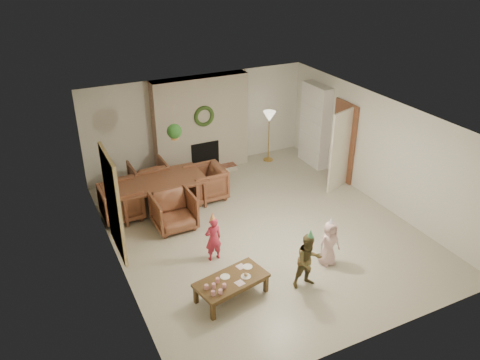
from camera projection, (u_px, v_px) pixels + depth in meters
floor at (261, 228)px, 10.23m from camera, size 7.00×7.00×0.00m
ceiling at (263, 118)px, 9.09m from camera, size 7.00×7.00×0.00m
wall_back at (198, 122)px, 12.45m from camera, size 7.00×0.00×7.00m
wall_front at (378, 275)px, 6.86m from camera, size 7.00×0.00×7.00m
wall_left at (113, 210)px, 8.49m from camera, size 0.00×7.00×7.00m
wall_right at (378, 150)px, 10.83m from camera, size 0.00×7.00×7.00m
fireplace_mass at (201, 125)px, 12.29m from camera, size 2.50×0.40×2.50m
fireplace_hearth at (208, 171)px, 12.56m from camera, size 1.60×0.30×0.12m
fireplace_firebox at (205, 156)px, 12.52m from camera, size 0.75×0.12×0.75m
fireplace_wreath at (204, 116)px, 11.97m from camera, size 0.54×0.10×0.54m
floor_lamp_base at (268, 159)px, 13.34m from camera, size 0.26×0.26×0.03m
floor_lamp_post at (269, 138)px, 13.04m from camera, size 0.03×0.03×1.28m
floor_lamp_shade at (269, 117)px, 12.76m from camera, size 0.34×0.34×0.28m
bookshelf_carcass at (315, 125)px, 12.67m from camera, size 0.30×1.00×2.20m
bookshelf_shelf_a at (313, 148)px, 12.96m from camera, size 0.30×0.92×0.03m
bookshelf_shelf_b at (314, 134)px, 12.78m from camera, size 0.30×0.92×0.03m
bookshelf_shelf_c at (315, 120)px, 12.59m from camera, size 0.30×0.92×0.03m
bookshelf_shelf_d at (316, 106)px, 12.41m from camera, size 0.30×0.92×0.03m
books_row_lower at (315, 145)px, 12.77m from camera, size 0.20×0.40×0.24m
books_row_mid at (312, 129)px, 12.75m from camera, size 0.20×0.44×0.24m
books_row_upper at (317, 117)px, 12.45m from camera, size 0.20×0.36×0.22m
door_frame at (344, 142)px, 11.87m from camera, size 0.05×0.86×2.04m
door_leaf at (340, 151)px, 11.43m from camera, size 0.77×0.32×2.00m
curtain_panel at (113, 204)px, 8.66m from camera, size 0.06×1.20×2.00m
dining_table at (161, 195)px, 10.83m from camera, size 2.04×1.15×0.71m
dining_chair_near at (174, 211)px, 10.10m from camera, size 0.85×0.88×0.79m
dining_chair_far at (149, 177)px, 11.52m from camera, size 0.85×0.88×0.79m
dining_chair_left at (122, 202)px, 10.45m from camera, size 0.88×0.85×0.79m
dining_chair_right at (206, 183)px, 11.25m from camera, size 0.88×0.85×0.79m
hanging_plant_cord at (174, 121)px, 9.94m from camera, size 0.01×0.01×0.70m
hanging_plant_pot at (175, 137)px, 10.10m from camera, size 0.16×0.16×0.12m
hanging_plant_foliage at (174, 131)px, 10.04m from camera, size 0.32×0.32×0.32m
coffee_table_top at (231, 280)px, 8.14m from camera, size 1.34×0.86×0.06m
coffee_table_apron at (231, 284)px, 8.17m from camera, size 1.23×0.75×0.08m
coffee_leg_fl at (213, 311)px, 7.74m from camera, size 0.08×0.08×0.33m
coffee_leg_fr at (266, 284)px, 8.35m from camera, size 0.08×0.08×0.33m
coffee_leg_bl at (196, 295)px, 8.09m from camera, size 0.08×0.08×0.33m
coffee_leg_br at (248, 269)px, 8.71m from camera, size 0.08×0.08×0.33m
cup_a at (213, 293)px, 7.74m from camera, size 0.08×0.08×0.09m
cup_b at (206, 287)px, 7.88m from camera, size 0.08×0.08×0.09m
cup_c at (220, 292)px, 7.77m from camera, size 0.08×0.08×0.09m
cup_d at (214, 286)px, 7.91m from camera, size 0.08×0.08×0.09m
cup_e at (224, 286)px, 7.90m from camera, size 0.08×0.08×0.09m
cup_f at (218, 280)px, 8.03m from camera, size 0.08×0.08×0.09m
plate_a at (225, 277)px, 8.18m from camera, size 0.20×0.20×0.01m
plate_b at (246, 276)px, 8.18m from camera, size 0.20×0.20×0.01m
plate_c at (248, 267)px, 8.42m from camera, size 0.20×0.20×0.01m
food_scoop at (246, 275)px, 8.17m from camera, size 0.08×0.08×0.07m
napkin_left at (240, 283)px, 8.03m from camera, size 0.17×0.17×0.01m
napkin_right at (241, 267)px, 8.43m from camera, size 0.17×0.17×0.01m
child_red at (213, 239)px, 9.06m from camera, size 0.34×0.23×0.92m
party_hat_red at (213, 217)px, 8.84m from camera, size 0.16×0.16×0.17m
child_plaid at (308, 261)px, 8.34m from camera, size 0.54×0.43×1.05m
party_hat_plaid at (311, 234)px, 8.08m from camera, size 0.16×0.16×0.17m
child_pink at (329, 243)px, 8.94m from camera, size 0.46×0.31×0.91m
party_hat_pink at (331, 221)px, 8.72m from camera, size 0.13×0.13×0.16m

